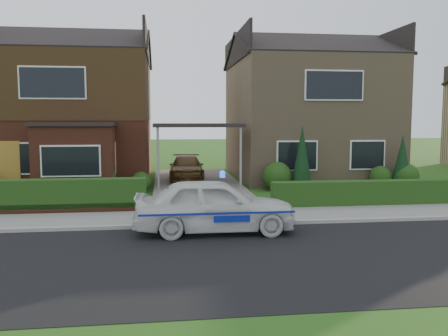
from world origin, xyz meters
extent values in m
plane|color=#274C14|center=(0.00, 0.00, 0.00)|extent=(120.00, 120.00, 0.00)
cube|color=black|center=(0.00, 0.00, 0.00)|extent=(60.00, 6.00, 0.02)
cube|color=#9E9993|center=(0.00, 3.05, 0.06)|extent=(60.00, 0.16, 0.12)
cube|color=slate|center=(0.00, 4.10, 0.05)|extent=(60.00, 2.00, 0.10)
cube|color=#666059|center=(0.00, 11.00, 0.06)|extent=(3.80, 12.00, 0.12)
cube|color=brown|center=(-5.80, 14.00, 2.90)|extent=(7.20, 8.00, 5.80)
cube|color=white|center=(-7.38, 9.98, 1.40)|extent=(1.80, 0.08, 1.30)
cube|color=white|center=(-4.22, 9.98, 1.40)|extent=(1.60, 0.08, 1.30)
cube|color=white|center=(-5.80, 9.98, 4.40)|extent=(2.60, 0.08, 1.30)
cube|color=black|center=(-5.80, 14.00, 4.35)|extent=(7.26, 8.06, 2.90)
cube|color=brown|center=(-4.94, 9.30, 1.35)|extent=(3.00, 1.40, 2.70)
cube|color=black|center=(-4.94, 9.30, 2.77)|extent=(3.20, 1.60, 0.14)
cube|color=#917659|center=(5.80, 14.00, 2.90)|extent=(7.20, 8.00, 5.80)
cube|color=white|center=(4.22, 9.98, 1.40)|extent=(1.80, 0.08, 1.30)
cube|color=white|center=(7.38, 9.98, 1.40)|extent=(1.60, 0.08, 1.30)
cube|color=white|center=(5.80, 9.98, 4.40)|extent=(2.60, 0.08, 1.30)
cube|color=black|center=(0.00, 11.00, 2.70)|extent=(3.80, 3.00, 0.14)
cylinder|color=gray|center=(-1.70, 9.60, 1.35)|extent=(0.10, 0.10, 2.70)
cylinder|color=gray|center=(1.70, 9.60, 1.35)|extent=(0.10, 0.10, 2.70)
cube|color=brown|center=(-5.80, 5.30, 0.18)|extent=(7.70, 0.25, 0.36)
cube|color=#103310|center=(-5.80, 5.45, 0.00)|extent=(7.50, 0.55, 0.90)
cube|color=#103310|center=(5.80, 5.35, 0.00)|extent=(7.50, 0.55, 0.80)
sphere|color=#103310|center=(-4.00, 9.30, 0.66)|extent=(1.32, 1.32, 1.32)
sphere|color=#103310|center=(-2.40, 9.60, 0.42)|extent=(0.84, 0.84, 0.84)
sphere|color=#103310|center=(3.20, 9.40, 0.60)|extent=(1.20, 1.20, 1.20)
sphere|color=#103310|center=(7.80, 9.50, 0.48)|extent=(0.96, 0.96, 0.96)
sphere|color=#103310|center=(8.80, 9.20, 0.54)|extent=(1.08, 1.08, 1.08)
cone|color=black|center=(4.20, 9.20, 1.30)|extent=(0.90, 0.90, 2.60)
cone|color=black|center=(8.60, 9.20, 1.10)|extent=(0.90, 0.90, 2.20)
imported|color=silver|center=(-0.18, 2.40, 0.71)|extent=(1.75, 4.21, 1.42)
sphere|color=#193FF2|center=(0.03, 2.40, 1.50)|extent=(0.17, 0.17, 0.17)
cube|color=navy|center=(-0.18, 1.55, 0.66)|extent=(3.85, 0.02, 0.05)
cube|color=navy|center=(-0.18, 3.25, 0.66)|extent=(3.85, 0.01, 0.05)
ellipsoid|color=black|center=(-1.35, 2.30, 0.99)|extent=(0.22, 0.17, 0.21)
sphere|color=white|center=(-1.33, 2.24, 0.98)|extent=(0.11, 0.11, 0.11)
sphere|color=black|center=(-1.33, 2.28, 1.13)|extent=(0.13, 0.13, 0.13)
cone|color=black|center=(-1.37, 2.29, 1.20)|extent=(0.04, 0.04, 0.05)
cone|color=black|center=(-1.28, 2.29, 1.20)|extent=(0.04, 0.04, 0.05)
imported|color=brown|center=(-0.41, 12.46, 0.68)|extent=(1.71, 3.91, 1.12)
imported|color=gray|center=(-5.95, 6.51, 0.37)|extent=(0.52, 0.49, 0.74)
imported|color=gray|center=(-2.50, 6.00, 0.38)|extent=(0.54, 0.54, 0.76)
camera|label=1|loc=(-1.50, -9.72, 2.97)|focal=38.00mm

